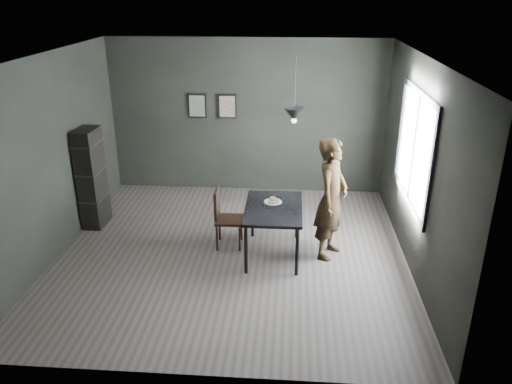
# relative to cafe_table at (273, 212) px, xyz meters

# --- Properties ---
(ground) EXTENTS (5.00, 5.00, 0.00)m
(ground) POSITION_rel_cafe_table_xyz_m (-0.60, 0.00, -0.67)
(ground) COLOR #3A3432
(ground) RESTS_ON ground
(back_wall) EXTENTS (5.00, 0.10, 2.80)m
(back_wall) POSITION_rel_cafe_table_xyz_m (-0.60, 2.50, 0.73)
(back_wall) COLOR black
(back_wall) RESTS_ON ground
(ceiling) EXTENTS (5.00, 5.00, 0.02)m
(ceiling) POSITION_rel_cafe_table_xyz_m (-0.60, 0.00, 2.13)
(ceiling) COLOR silver
(ceiling) RESTS_ON ground
(window_assembly) EXTENTS (0.04, 1.96, 1.56)m
(window_assembly) POSITION_rel_cafe_table_xyz_m (1.87, 0.20, 0.93)
(window_assembly) COLOR white
(window_assembly) RESTS_ON ground
(cafe_table) EXTENTS (0.80, 1.20, 0.75)m
(cafe_table) POSITION_rel_cafe_table_xyz_m (0.00, 0.00, 0.00)
(cafe_table) COLOR black
(cafe_table) RESTS_ON ground
(white_plate) EXTENTS (0.23, 0.23, 0.01)m
(white_plate) POSITION_rel_cafe_table_xyz_m (-0.01, 0.15, 0.08)
(white_plate) COLOR white
(white_plate) RESTS_ON cafe_table
(donut_pile) EXTENTS (0.17, 0.18, 0.08)m
(donut_pile) POSITION_rel_cafe_table_xyz_m (-0.01, 0.15, 0.12)
(donut_pile) COLOR beige
(donut_pile) RESTS_ON white_plate
(woman) EXTENTS (0.64, 0.75, 1.75)m
(woman) POSITION_rel_cafe_table_xyz_m (0.80, 0.06, 0.20)
(woman) COLOR black
(woman) RESTS_ON ground
(wood_chair) EXTENTS (0.40, 0.40, 0.90)m
(wood_chair) POSITION_rel_cafe_table_xyz_m (-0.74, 0.22, -0.16)
(wood_chair) COLOR black
(wood_chair) RESTS_ON ground
(shelf_unit) EXTENTS (0.31, 0.54, 1.60)m
(shelf_unit) POSITION_rel_cafe_table_xyz_m (-2.92, 0.79, 0.13)
(shelf_unit) COLOR black
(shelf_unit) RESTS_ON ground
(pendant_lamp) EXTENTS (0.28, 0.28, 0.86)m
(pendant_lamp) POSITION_rel_cafe_table_xyz_m (0.25, 0.10, 1.38)
(pendant_lamp) COLOR black
(pendant_lamp) RESTS_ON ground
(framed_print_left) EXTENTS (0.34, 0.04, 0.44)m
(framed_print_left) POSITION_rel_cafe_table_xyz_m (-1.50, 2.47, 0.93)
(framed_print_left) COLOR black
(framed_print_left) RESTS_ON ground
(framed_print_right) EXTENTS (0.34, 0.04, 0.44)m
(framed_print_right) POSITION_rel_cafe_table_xyz_m (-0.95, 2.47, 0.93)
(framed_print_right) COLOR black
(framed_print_right) RESTS_ON ground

